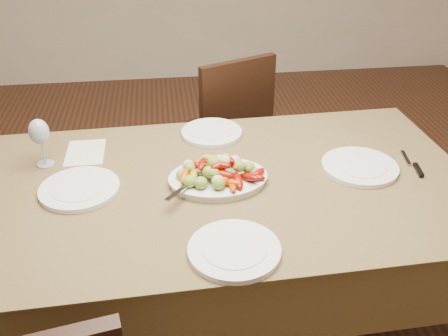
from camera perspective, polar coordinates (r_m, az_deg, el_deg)
floor at (r=2.40m, az=4.10°, el=-15.68°), size 6.00×6.00×0.00m
dining_table at (r=2.06m, az=-0.00°, el=-10.57°), size 1.87×1.09×0.76m
chair_far at (r=2.79m, az=-0.55°, el=4.05°), size 0.55×0.55×0.95m
serving_platter at (r=1.82m, az=-0.67°, el=-1.38°), size 0.36×0.27×0.02m
roasted_vegetables at (r=1.79m, az=-0.68°, el=0.16°), size 0.29×0.20×0.09m
serving_spoon at (r=1.76m, az=-2.59°, el=-1.20°), size 0.26×0.21×0.03m
plate_left at (r=1.85m, az=-16.18°, el=-2.32°), size 0.28×0.28×0.02m
plate_right at (r=1.97m, az=15.25°, el=0.13°), size 0.29×0.29×0.02m
plate_far at (r=2.15m, az=-1.41°, el=4.04°), size 0.26×0.26×0.02m
plate_near at (r=1.51m, az=1.18°, el=-9.38°), size 0.28×0.28×0.02m
wine_glass at (r=2.00m, az=-20.19°, el=2.87°), size 0.08×0.08×0.20m
menu_card at (r=2.09m, az=-15.56°, el=1.73°), size 0.15×0.21×0.00m
table_knife at (r=2.05m, az=20.73°, el=0.34°), size 0.05×0.20×0.01m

